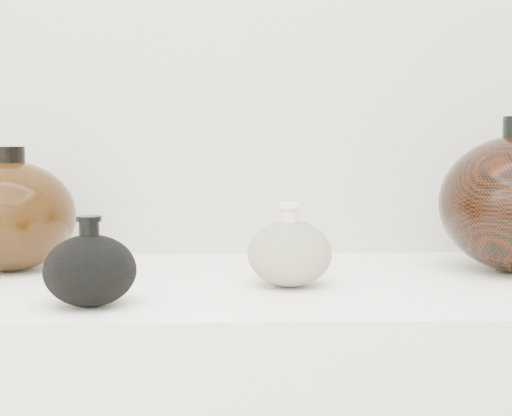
{
  "coord_description": "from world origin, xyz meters",
  "views": [
    {
      "loc": [
        -0.03,
        -0.09,
        1.1
      ],
      "look_at": [
        -0.0,
        0.92,
        1.01
      ],
      "focal_mm": 50.0,
      "sensor_mm": 36.0,
      "label": 1
    }
  ],
  "objects": [
    {
      "name": "cream_gourd_vase",
      "position": [
        0.04,
        0.9,
        0.95
      ],
      "size": [
        0.16,
        0.16,
        0.12
      ],
      "color": "#BAAA91",
      "rests_on": "display_counter"
    },
    {
      "name": "black_gourd_vase",
      "position": [
        -0.21,
        0.79,
        0.95
      ],
      "size": [
        0.14,
        0.14,
        0.11
      ],
      "color": "black",
      "rests_on": "display_counter"
    },
    {
      "name": "left_round_pot",
      "position": [
        -0.39,
        1.04,
        0.99
      ],
      "size": [
        0.23,
        0.23,
        0.2
      ],
      "color": "black",
      "rests_on": "display_counter"
    }
  ]
}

